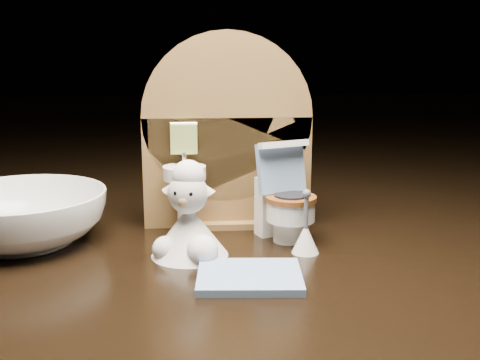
# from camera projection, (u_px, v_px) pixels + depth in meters

# --- Properties ---
(backdrop_panel) EXTENTS (0.13, 0.05, 0.15)m
(backdrop_panel) POSITION_uv_depth(u_px,v_px,m) (226.00, 143.00, 0.46)
(backdrop_panel) COLOR brown
(backdrop_panel) RESTS_ON ground
(toy_toilet) EXTENTS (0.04, 0.05, 0.07)m
(toy_toilet) POSITION_uv_depth(u_px,v_px,m) (284.00, 203.00, 0.44)
(toy_toilet) COLOR white
(toy_toilet) RESTS_ON ground
(bath_mat) EXTENTS (0.07, 0.06, 0.00)m
(bath_mat) POSITION_uv_depth(u_px,v_px,m) (249.00, 277.00, 0.37)
(bath_mat) COLOR #7394BC
(bath_mat) RESTS_ON ground
(toilet_brush) EXTENTS (0.02, 0.02, 0.05)m
(toilet_brush) POSITION_uv_depth(u_px,v_px,m) (306.00, 236.00, 0.41)
(toilet_brush) COLOR white
(toilet_brush) RESTS_ON ground
(plush_lamb) EXTENTS (0.05, 0.05, 0.07)m
(plush_lamb) POSITION_uv_depth(u_px,v_px,m) (189.00, 223.00, 0.40)
(plush_lamb) COLOR white
(plush_lamb) RESTS_ON ground
(ceramic_bowl) EXTENTS (0.15, 0.15, 0.04)m
(ceramic_bowl) POSITION_uv_depth(u_px,v_px,m) (22.00, 218.00, 0.43)
(ceramic_bowl) COLOR white
(ceramic_bowl) RESTS_ON ground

